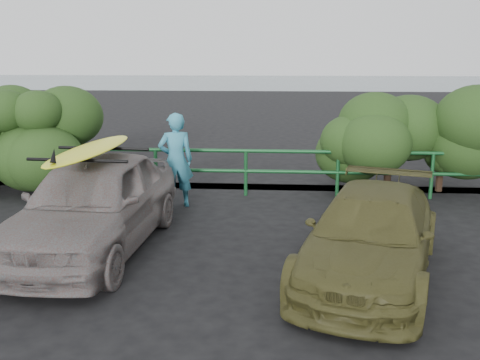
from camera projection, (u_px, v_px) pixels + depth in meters
The scene contains 9 objects.
ground at pixel (147, 291), 7.06m from camera, with size 80.00×80.00×0.00m, color black.
ocean at pixel (265, 80), 65.32m from camera, with size 200.00×200.00×0.00m, color slate.
guardrail at pixel (201, 172), 11.80m from camera, with size 14.00×0.08×1.04m, color #154B23, non-canonical shape.
shrub_right at pixel (428, 144), 11.80m from camera, with size 3.20×2.40×2.21m, color #264318, non-canonical shape.
sedan at pixel (94, 203), 8.42m from camera, with size 1.79×4.46×1.52m, color slate.
olive_vehicle at pixel (371, 235), 7.43m from camera, with size 1.67×4.11×1.19m, color #47441F.
man at pixel (176, 160), 10.78m from camera, with size 0.70×0.46×1.92m, color teal.
roof_rack at pixel (91, 154), 8.24m from camera, with size 1.53×1.07×0.05m, color black, non-canonical shape.
surfboard at pixel (91, 150), 8.23m from camera, with size 0.61×2.93×0.09m, color yellow.
Camera 1 is at (1.70, -6.43, 3.04)m, focal length 40.00 mm.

